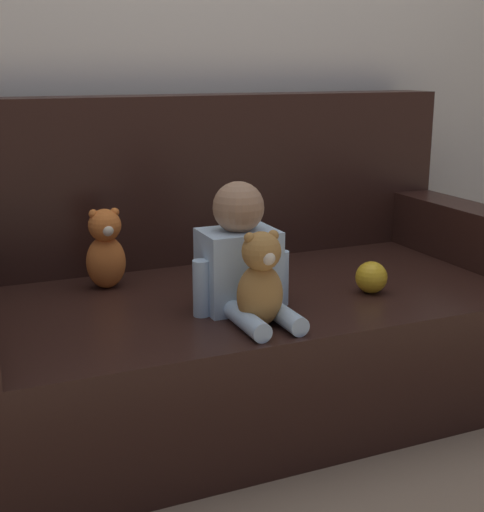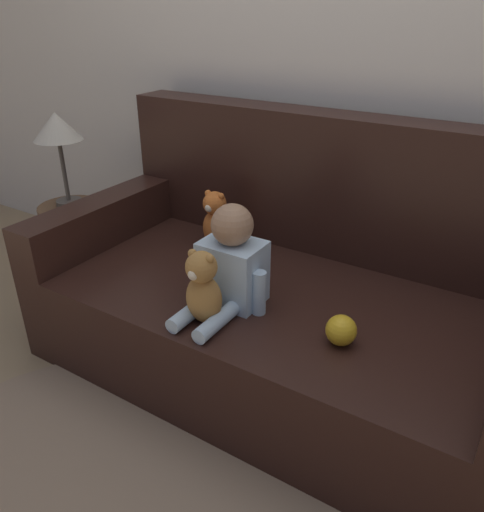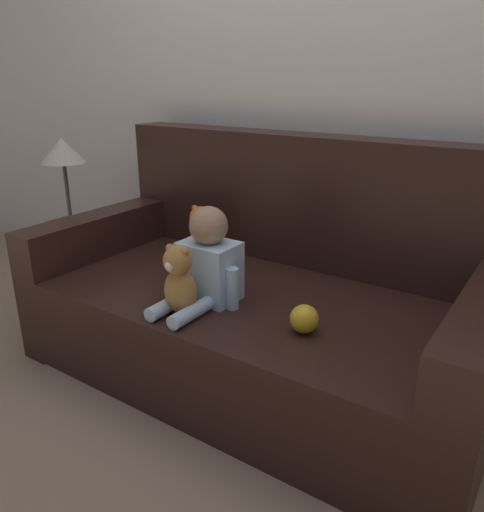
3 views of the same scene
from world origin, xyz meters
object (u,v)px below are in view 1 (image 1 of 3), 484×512
at_px(couch, 234,303).
at_px(person_baby, 241,259).
at_px(plush_toy_side, 106,249).
at_px(toy_ball, 371,277).
at_px(teddy_bear_brown, 260,280).

xyz_separation_m(couch, person_baby, (-0.09, -0.27, 0.23)).
distance_m(plush_toy_side, toy_ball, 0.83).
relative_size(couch, toy_ball, 19.03).
xyz_separation_m(couch, teddy_bear_brown, (-0.10, -0.42, 0.21)).
height_order(couch, teddy_bear_brown, couch).
distance_m(couch, person_baby, 0.37).
xyz_separation_m(teddy_bear_brown, toy_ball, (0.44, 0.13, -0.08)).
bearing_deg(teddy_bear_brown, person_baby, 87.04).
height_order(person_baby, plush_toy_side, person_baby).
bearing_deg(person_baby, teddy_bear_brown, -92.96).
xyz_separation_m(person_baby, toy_ball, (0.43, -0.02, -0.10)).
bearing_deg(couch, toy_ball, -41.21).
bearing_deg(plush_toy_side, toy_ball, -26.85).
bearing_deg(person_baby, plush_toy_side, 131.02).
height_order(couch, toy_ball, couch).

